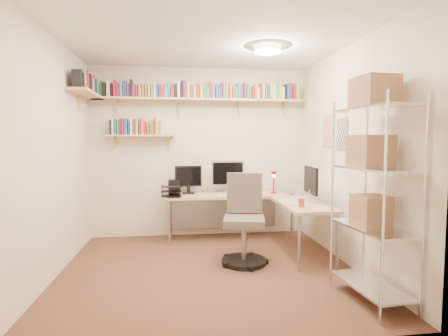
{
  "coord_description": "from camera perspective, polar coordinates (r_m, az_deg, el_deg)",
  "views": [
    {
      "loc": [
        -0.31,
        -3.76,
        1.41
      ],
      "look_at": [
        0.24,
        0.55,
        1.08
      ],
      "focal_mm": 28.0,
      "sensor_mm": 36.0,
      "label": 1
    }
  ],
  "objects": [
    {
      "name": "ground",
      "position": [
        4.03,
        -2.53,
        -16.2
      ],
      "size": [
        3.2,
        3.2,
        0.0
      ],
      "primitive_type": "plane",
      "color": "#492E1F",
      "rests_on": "ground"
    },
    {
      "name": "room_shell",
      "position": [
        3.78,
        -2.54,
        6.39
      ],
      "size": [
        3.24,
        3.04,
        2.52
      ],
      "color": "beige",
      "rests_on": "ground"
    },
    {
      "name": "wall_shelves",
      "position": [
        5.1,
        -8.32,
        11.23
      ],
      "size": [
        3.12,
        1.09,
        0.8
      ],
      "color": "tan",
      "rests_on": "ground"
    },
    {
      "name": "corner_desk",
      "position": [
        4.85,
        2.06,
        -4.74
      ],
      "size": [
        2.02,
        1.67,
        1.14
      ],
      "color": "tan",
      "rests_on": "ground"
    },
    {
      "name": "office_chair",
      "position": [
        4.14,
        3.32,
        -9.31
      ],
      "size": [
        0.55,
        0.57,
        1.04
      ],
      "rotation": [
        0.0,
        0.0,
        -0.2
      ],
      "color": "black",
      "rests_on": "ground"
    },
    {
      "name": "wire_rack",
      "position": [
        3.3,
        23.05,
        1.33
      ],
      "size": [
        0.45,
        0.81,
        1.97
      ],
      "rotation": [
        0.0,
        0.0,
        0.09
      ],
      "color": "silver",
      "rests_on": "ground"
    }
  ]
}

